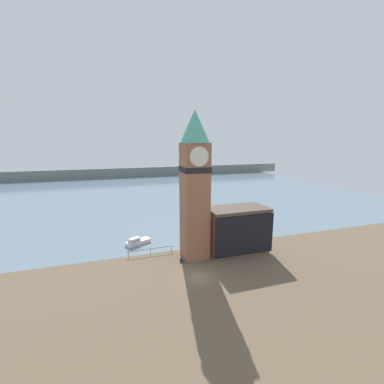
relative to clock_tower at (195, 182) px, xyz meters
The scene contains 9 objects.
ground_plane 14.60m from the clock_tower, 103.53° to the right, with size 160.00×160.00×0.00m, color brown.
water 64.60m from the clock_tower, 91.47° to the left, with size 160.00×120.00×0.00m.
far_shoreline 103.82m from the clock_tower, 90.90° to the left, with size 180.00×3.00×5.00m.
pier_railing 14.20m from the clock_tower, 156.82° to the left, with size 8.08×0.08×1.09m.
clock_tower is the anchor object (origin of this frame).
pier_building 11.83m from the clock_tower, ahead, with size 10.74×5.93×7.99m.
boat_near 17.21m from the clock_tower, 136.89° to the left, with size 4.95×3.52×1.42m.
mooring_bollard_near 12.88m from the clock_tower, 155.59° to the right, with size 0.33×0.33×0.65m.
mooring_bollard_far 12.85m from the clock_tower, 146.57° to the right, with size 0.27×0.27×0.73m.
Camera 1 is at (-11.35, -32.12, 19.51)m, focal length 24.00 mm.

